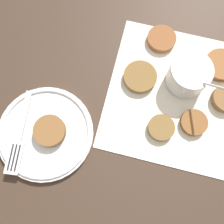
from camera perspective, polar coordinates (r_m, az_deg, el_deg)
name	(u,v)px	position (r m, az deg, el deg)	size (l,w,h in m)	color
ground_plane	(177,87)	(0.61, 13.89, 5.33)	(4.00, 4.00, 0.00)	#38281E
napkin	(175,95)	(0.60, 13.63, 3.57)	(0.36, 0.34, 0.00)	silver
sauce_bowl	(188,76)	(0.59, 16.25, 7.56)	(0.10, 0.11, 0.11)	silver
fritter_0	(140,77)	(0.59, 6.12, 7.59)	(0.07, 0.07, 0.02)	brown
fritter_2	(194,123)	(0.59, 17.39, -2.22)	(0.06, 0.06, 0.01)	brown
fritter_3	(160,127)	(0.57, 10.45, -3.31)	(0.06, 0.06, 0.01)	brown
fritter_4	(161,39)	(0.64, 10.72, 15.37)	(0.07, 0.07, 0.01)	brown
fritter_5	(221,65)	(0.65, 22.62, 9.44)	(0.08, 0.08, 0.01)	brown
serving_plate	(45,133)	(0.58, -14.31, -4.45)	(0.20, 0.20, 0.02)	silver
fritter_on_plate	(50,131)	(0.56, -13.42, -4.00)	(0.07, 0.07, 0.01)	brown
fork	(18,141)	(0.58, -19.75, -5.88)	(0.18, 0.07, 0.00)	silver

